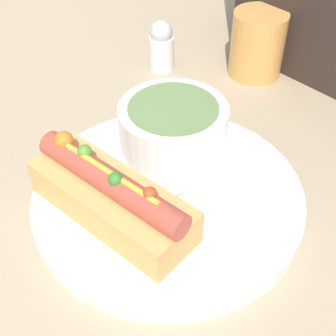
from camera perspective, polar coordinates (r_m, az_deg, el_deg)
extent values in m
plane|color=tan|center=(0.47, 0.00, -4.20)|extent=(4.00, 4.00, 0.00)
cylinder|color=white|center=(0.46, 0.00, -3.50)|extent=(0.26, 0.26, 0.02)
cube|color=tan|center=(0.42, -6.82, -4.04)|extent=(0.17, 0.08, 0.04)
cylinder|color=#B24738|center=(0.41, -7.11, -1.65)|extent=(0.16, 0.04, 0.02)
sphere|color=#518C2D|center=(0.42, -10.13, 1.94)|extent=(0.01, 0.01, 0.01)
sphere|color=#C63F1E|center=(0.38, -2.25, -3.17)|extent=(0.01, 0.01, 0.01)
sphere|color=orange|center=(0.43, -12.57, 3.32)|extent=(0.02, 0.02, 0.02)
sphere|color=#387A28|center=(0.39, -6.15, -1.63)|extent=(0.01, 0.01, 0.01)
cylinder|color=gold|center=(0.40, -7.24, -0.48)|extent=(0.11, 0.02, 0.01)
cylinder|color=white|center=(0.49, 0.62, 4.89)|extent=(0.11, 0.11, 0.05)
cylinder|color=#66844C|center=(0.47, 0.64, 6.88)|extent=(0.09, 0.09, 0.01)
cube|color=#B7B7BC|center=(0.47, -8.89, -0.66)|extent=(0.11, 0.08, 0.00)
ellipsoid|color=#B7B7BC|center=(0.45, 0.83, -2.35)|extent=(0.04, 0.04, 0.01)
cylinder|color=#D8994C|center=(0.65, 10.84, 14.59)|extent=(0.07, 0.07, 0.09)
cylinder|color=silver|center=(0.66, -0.79, 13.83)|extent=(0.03, 0.03, 0.05)
sphere|color=silver|center=(0.64, -0.82, 16.24)|extent=(0.03, 0.03, 0.03)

